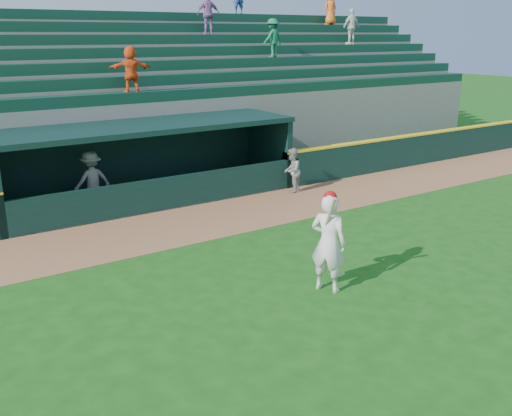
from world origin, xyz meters
name	(u,v)px	position (x,y,z in m)	size (l,w,h in m)	color
ground	(298,285)	(0.00, 0.00, 0.00)	(120.00, 120.00, 0.00)	#184D13
warning_track	(191,223)	(0.00, 4.90, 0.01)	(40.00, 3.00, 0.01)	#935D3A
field_wall_right	(435,147)	(12.25, 6.55, 0.60)	(15.50, 0.30, 1.20)	black
wall_stripe_right	(436,132)	(12.25, 6.55, 1.23)	(15.50, 0.32, 0.06)	yellow
dugout_player_front	(292,171)	(4.37, 5.97, 0.75)	(0.73, 0.57, 1.49)	#999A95
dugout_player_inside	(92,181)	(-1.78, 7.79, 0.89)	(1.15, 0.66, 1.78)	#969692
dugout	(144,157)	(0.00, 8.00, 1.36)	(9.40, 2.80, 2.46)	slate
stands	(94,109)	(0.00, 12.56, 2.39)	(34.50, 6.31, 7.49)	slate
batter_at_plate	(328,242)	(0.36, -0.51, 1.06)	(0.79, 0.91, 2.14)	white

